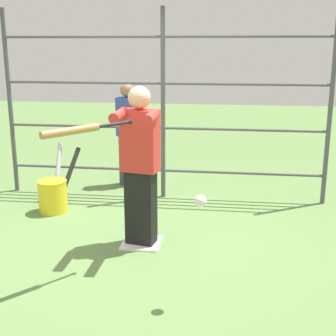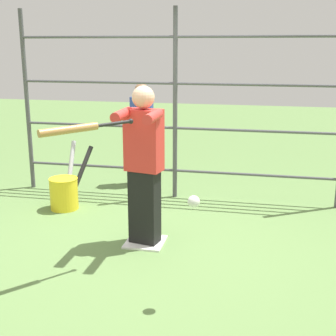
{
  "view_description": "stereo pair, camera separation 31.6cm",
  "coord_description": "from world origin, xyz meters",
  "views": [
    {
      "loc": [
        -0.88,
        4.48,
        2.03
      ],
      "look_at": [
        -0.34,
        0.43,
        0.95
      ],
      "focal_mm": 50.0,
      "sensor_mm": 36.0,
      "label": 1
    },
    {
      "loc": [
        -1.2,
        4.42,
        2.03
      ],
      "look_at": [
        -0.34,
        0.43,
        0.95
      ],
      "focal_mm": 50.0,
      "sensor_mm": 36.0,
      "label": 2
    }
  ],
  "objects": [
    {
      "name": "bat_bucket",
      "position": [
        1.28,
        -0.85,
        0.23
      ],
      "size": [
        0.42,
        0.74,
        0.79
      ],
      "color": "yellow",
      "rests_on": "ground"
    },
    {
      "name": "ground_plane",
      "position": [
        0.0,
        0.0,
        0.0
      ],
      "size": [
        24.0,
        24.0,
        0.0
      ],
      "primitive_type": "plane",
      "color": "#608447"
    },
    {
      "name": "softball_in_flight",
      "position": [
        -0.68,
        1.08,
        0.87
      ],
      "size": [
        0.1,
        0.1,
        0.1
      ],
      "color": "white"
    },
    {
      "name": "home_plate",
      "position": [
        0.0,
        0.0,
        0.01
      ],
      "size": [
        0.4,
        0.4,
        0.02
      ],
      "color": "white",
      "rests_on": "ground"
    },
    {
      "name": "bystander_behind_fence",
      "position": [
        0.59,
        -2.1,
        0.78
      ],
      "size": [
        0.31,
        0.19,
        1.5
      ],
      "color": "#3F3F47",
      "rests_on": "ground"
    },
    {
      "name": "batter",
      "position": [
        0.0,
        0.02,
        0.89
      ],
      "size": [
        0.42,
        0.61,
        1.65
      ],
      "color": "black",
      "rests_on": "ground"
    },
    {
      "name": "baseball_bat_swinging",
      "position": [
        0.34,
        0.84,
        1.36
      ],
      "size": [
        0.61,
        0.7,
        0.08
      ],
      "color": "black"
    },
    {
      "name": "fence_backstop",
      "position": [
        0.0,
        -1.6,
        1.25
      ],
      "size": [
        4.31,
        0.06,
        2.5
      ],
      "color": "#4C4C51",
      "rests_on": "ground"
    }
  ]
}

